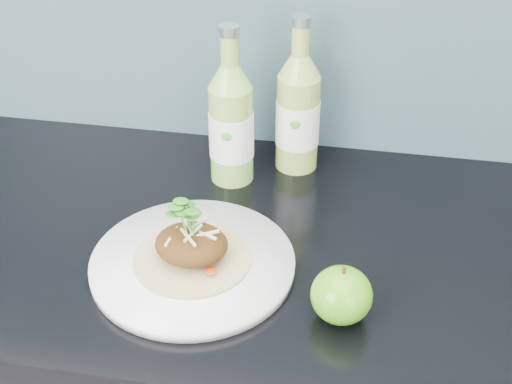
% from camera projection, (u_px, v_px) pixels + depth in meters
% --- Properties ---
extents(dinner_plate, '(0.29, 0.29, 0.02)m').
position_uv_depth(dinner_plate, '(193.00, 264.00, 1.00)').
color(dinner_plate, white).
rests_on(dinner_plate, kitchen_counter).
extents(pork_taco, '(0.17, 0.17, 0.10)m').
position_uv_depth(pork_taco, '(191.00, 243.00, 0.98)').
color(pork_taco, tan).
rests_on(pork_taco, dinner_plate).
extents(green_apple, '(0.10, 0.10, 0.09)m').
position_uv_depth(green_apple, '(341.00, 295.00, 0.91)').
color(green_apple, '#3E850E').
rests_on(green_apple, kitchen_counter).
extents(cider_bottle_left, '(0.07, 0.08, 0.27)m').
position_uv_depth(cider_bottle_left, '(231.00, 124.00, 1.14)').
color(cider_bottle_left, '#84B94D').
rests_on(cider_bottle_left, kitchen_counter).
extents(cider_bottle_right, '(0.09, 0.09, 0.27)m').
position_uv_depth(cider_bottle_right, '(298.00, 113.00, 1.17)').
color(cider_bottle_right, '#95B149').
rests_on(cider_bottle_right, kitchen_counter).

